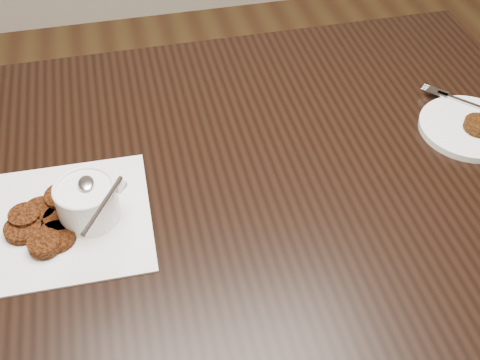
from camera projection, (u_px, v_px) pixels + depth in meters
name	position (u px, v px, depth m)	size (l,w,h in m)	color
table	(214.00, 299.00, 1.31)	(1.37, 0.88, 0.75)	black
napkin	(68.00, 220.00, 0.97)	(0.27, 0.27, 0.00)	white
sauce_ramekin	(83.00, 187.00, 0.93)	(0.13, 0.13, 0.14)	white
patty_cluster	(44.00, 220.00, 0.96)	(0.19, 0.19, 0.02)	#662B0D
plate_with_patty	(470.00, 125.00, 1.13)	(0.19, 0.19, 0.03)	white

